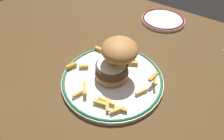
% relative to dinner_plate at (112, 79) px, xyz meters
% --- Properties ---
extents(ground_plane, '(1.43, 1.07, 0.04)m').
position_rel_dinner_plate_xyz_m(ground_plane, '(-0.04, 0.00, -0.03)').
color(ground_plane, '#543A1E').
extents(dinner_plate, '(0.30, 0.30, 0.02)m').
position_rel_dinner_plate_xyz_m(dinner_plate, '(0.00, 0.00, 0.00)').
color(dinner_plate, silver).
rests_on(dinner_plate, ground_plane).
extents(burger, '(0.14, 0.14, 0.12)m').
position_rel_dinner_plate_xyz_m(burger, '(-0.00, 0.02, 0.06)').
color(burger, '#B77C42').
rests_on(burger, dinner_plate).
extents(fries_pile, '(0.26, 0.25, 0.03)m').
position_rel_dinner_plate_xyz_m(fries_pile, '(0.00, 0.00, 0.02)').
color(fries_pile, gold).
rests_on(fries_pile, dinner_plate).
extents(side_plate, '(0.18, 0.18, 0.02)m').
position_rel_dinner_plate_xyz_m(side_plate, '(-0.03, 0.40, -0.00)').
color(side_plate, silver).
rests_on(side_plate, ground_plane).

